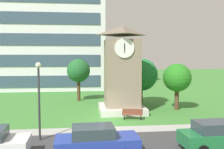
{
  "coord_description": "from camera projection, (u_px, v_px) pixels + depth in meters",
  "views": [
    {
      "loc": [
        -1.84,
        -20.45,
        5.52
      ],
      "look_at": [
        0.85,
        4.51,
        3.63
      ],
      "focal_mm": 39.74,
      "sensor_mm": 36.0,
      "label": 1
    }
  ],
  "objects": [
    {
      "name": "parked_car_green",
      "position": [
        216.0,
        135.0,
        14.52
      ],
      "size": [
        4.39,
        2.07,
        1.69
      ],
      "color": "#1E6B38",
      "rests_on": "ground"
    },
    {
      "name": "street_lamp",
      "position": [
        39.0,
        91.0,
        16.03
      ],
      "size": [
        0.36,
        0.36,
        5.11
      ],
      "color": "#333338",
      "rests_on": "ground"
    },
    {
      "name": "park_bench",
      "position": [
        132.0,
        114.0,
        21.58
      ],
      "size": [
        1.86,
        0.82,
        0.88
      ],
      "color": "brown",
      "rests_on": "ground"
    },
    {
      "name": "ground_plane",
      "position": [
        108.0,
        121.0,
        20.89
      ],
      "size": [
        160.0,
        160.0,
        0.0
      ],
      "primitive_type": "plane",
      "color": "#3D7A33"
    },
    {
      "name": "office_building",
      "position": [
        47.0,
        16.0,
        44.7
      ],
      "size": [
        20.1,
        15.66,
        25.6
      ],
      "color": "silver",
      "rests_on": "ground"
    },
    {
      "name": "parked_car_blue",
      "position": [
        96.0,
        141.0,
        13.59
      ],
      "size": [
        4.65,
        2.13,
        1.69
      ],
      "color": "#23389E",
      "rests_on": "ground"
    },
    {
      "name": "kerb_strip",
      "position": [
        111.0,
        130.0,
        18.52
      ],
      "size": [
        120.0,
        1.6,
        0.01
      ],
      "primitive_type": "cube",
      "color": "#9E9E99",
      "rests_on": "ground"
    },
    {
      "name": "tree_by_building",
      "position": [
        78.0,
        71.0,
        30.31
      ],
      "size": [
        2.83,
        2.83,
        5.14
      ],
      "color": "#513823",
      "rests_on": "ground"
    },
    {
      "name": "tree_streetside",
      "position": [
        142.0,
        75.0,
        28.36
      ],
      "size": [
        3.67,
        3.67,
        5.22
      ],
      "color": "#513823",
      "rests_on": "ground"
    },
    {
      "name": "clock_tower",
      "position": [
        122.0,
        74.0,
        24.26
      ],
      "size": [
        4.39,
        4.39,
        8.44
      ],
      "color": "gray",
      "rests_on": "ground"
    },
    {
      "name": "tree_near_tower",
      "position": [
        177.0,
        78.0,
        25.26
      ],
      "size": [
        2.86,
        2.86,
        4.74
      ],
      "color": "#513823",
      "rests_on": "ground"
    }
  ]
}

